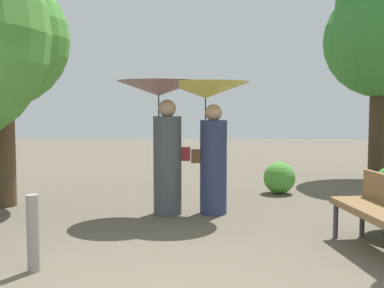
{
  "coord_description": "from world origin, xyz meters",
  "views": [
    {
      "loc": [
        0.36,
        -3.59,
        1.61
      ],
      "look_at": [
        0.0,
        3.93,
        1.01
      ],
      "focal_mm": 44.72,
      "sensor_mm": 36.0,
      "label": 1
    }
  ],
  "objects_px": {
    "person_right": "(208,118)",
    "path_marker_post": "(33,233)",
    "person_left": "(163,122)",
    "park_bench": "(384,208)",
    "tree_near_right": "(381,29)",
    "tree_mid_left": "(0,26)"
  },
  "relations": [
    {
      "from": "person_left",
      "to": "path_marker_post",
      "type": "distance_m",
      "value": 2.9
    },
    {
      "from": "park_bench",
      "to": "tree_near_right",
      "type": "height_order",
      "value": "tree_near_right"
    },
    {
      "from": "park_bench",
      "to": "tree_mid_left",
      "type": "xyz_separation_m",
      "value": [
        -5.22,
        2.28,
        2.36
      ]
    },
    {
      "from": "person_right",
      "to": "path_marker_post",
      "type": "bearing_deg",
      "value": 144.34
    },
    {
      "from": "person_left",
      "to": "person_right",
      "type": "bearing_deg",
      "value": -87.37
    },
    {
      "from": "park_bench",
      "to": "tree_mid_left",
      "type": "height_order",
      "value": "tree_mid_left"
    },
    {
      "from": "tree_mid_left",
      "to": "path_marker_post",
      "type": "height_order",
      "value": "tree_mid_left"
    },
    {
      "from": "person_right",
      "to": "park_bench",
      "type": "xyz_separation_m",
      "value": [
        1.93,
        -1.89,
        -0.93
      ]
    },
    {
      "from": "person_left",
      "to": "path_marker_post",
      "type": "relative_size",
      "value": 2.61
    },
    {
      "from": "person_right",
      "to": "tree_mid_left",
      "type": "xyz_separation_m",
      "value": [
        -3.29,
        0.4,
        1.43
      ]
    },
    {
      "from": "person_right",
      "to": "person_left",
      "type": "bearing_deg",
      "value": 92.63
    },
    {
      "from": "tree_mid_left",
      "to": "person_right",
      "type": "bearing_deg",
      "value": -6.86
    },
    {
      "from": "person_left",
      "to": "tree_mid_left",
      "type": "bearing_deg",
      "value": 76.83
    },
    {
      "from": "person_left",
      "to": "park_bench",
      "type": "distance_m",
      "value": 3.3
    },
    {
      "from": "tree_near_right",
      "to": "tree_mid_left",
      "type": "xyz_separation_m",
      "value": [
        -6.96,
        -3.16,
        -0.39
      ]
    },
    {
      "from": "person_right",
      "to": "path_marker_post",
      "type": "xyz_separation_m",
      "value": [
        -1.66,
        -2.61,
        -1.06
      ]
    },
    {
      "from": "tree_near_right",
      "to": "park_bench",
      "type": "bearing_deg",
      "value": -107.73
    },
    {
      "from": "person_right",
      "to": "path_marker_post",
      "type": "distance_m",
      "value": 3.27
    },
    {
      "from": "park_bench",
      "to": "tree_mid_left",
      "type": "bearing_deg",
      "value": -123.01
    },
    {
      "from": "park_bench",
      "to": "path_marker_post",
      "type": "xyz_separation_m",
      "value": [
        -3.6,
        -0.72,
        -0.13
      ]
    },
    {
      "from": "person_left",
      "to": "park_bench",
      "type": "height_order",
      "value": "person_left"
    },
    {
      "from": "person_left",
      "to": "tree_near_right",
      "type": "height_order",
      "value": "tree_near_right"
    }
  ]
}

